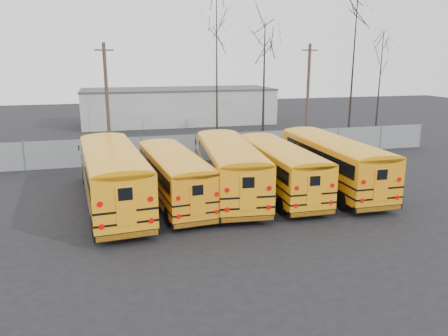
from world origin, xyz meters
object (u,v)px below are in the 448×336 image
object	(u,v)px
bus_a	(112,172)
bus_d	(279,165)
bus_c	(229,164)
utility_pole_left	(107,98)
utility_pole_right	(308,91)
bus_e	(332,159)
bus_b	(174,172)

from	to	relation	value
bus_a	bus_d	distance (m)	9.10
bus_c	bus_d	xyz separation A→B (m)	(2.83, -0.36, -0.13)
bus_c	bus_d	bearing A→B (deg)	-1.43
utility_pole_left	utility_pole_right	xyz separation A→B (m)	(18.49, 2.34, 0.07)
bus_a	bus_e	bearing A→B (deg)	-4.36
utility_pole_right	bus_c	bearing A→B (deg)	-129.40
bus_d	bus_c	bearing A→B (deg)	174.05
bus_b	utility_pole_right	xyz separation A→B (m)	(15.38, 16.16, 2.90)
bus_c	utility_pole_right	size ratio (longest dim) A/B	1.28
bus_c	bus_a	bearing A→B (deg)	-170.65
bus_c	utility_pole_left	bearing A→B (deg)	120.67
bus_c	utility_pole_left	size ratio (longest dim) A/B	1.30
bus_b	bus_c	xyz separation A→B (m)	(3.15, 0.35, 0.17)
bus_a	bus_c	xyz separation A→B (m)	(6.28, 0.39, -0.07)
bus_d	bus_e	distance (m)	3.31
bus_b	bus_d	xyz separation A→B (m)	(5.97, -0.01, 0.04)
bus_c	bus_d	distance (m)	2.85
bus_c	bus_e	xyz separation A→B (m)	(6.13, -0.32, -0.00)
bus_e	utility_pole_left	xyz separation A→B (m)	(-12.39, 13.79, 2.66)
utility_pole_left	bus_e	bearing A→B (deg)	-70.75
utility_pole_left	utility_pole_right	distance (m)	18.64
bus_d	utility_pole_right	world-z (taller)	utility_pole_right
bus_d	utility_pole_right	bearing A→B (deg)	61.03
bus_d	bus_e	xyz separation A→B (m)	(3.30, 0.04, 0.12)
bus_d	utility_pole_left	xyz separation A→B (m)	(-9.08, 13.83, 2.78)
bus_b	bus_c	distance (m)	3.17
bus_a	bus_b	world-z (taller)	bus_a
bus_b	bus_d	bearing A→B (deg)	-4.89
bus_d	utility_pole_left	world-z (taller)	utility_pole_left
bus_c	utility_pole_right	xyz separation A→B (m)	(12.24, 15.81, 2.72)
bus_a	bus_d	world-z (taller)	bus_a
utility_pole_right	bus_a	bearing A→B (deg)	-140.47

